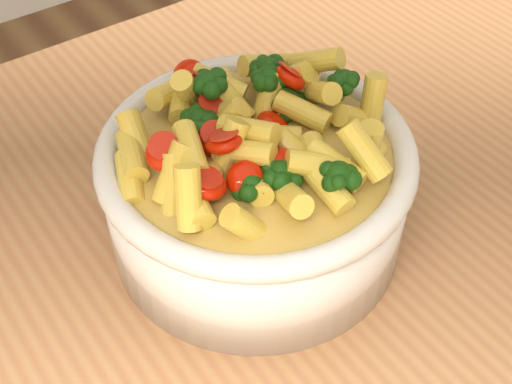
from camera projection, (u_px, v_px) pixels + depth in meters
serving_bowl at (256, 191)px, 0.51m from camera, size 0.22×0.22×0.10m
pasta_salad at (256, 128)px, 0.47m from camera, size 0.17×0.17×0.04m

